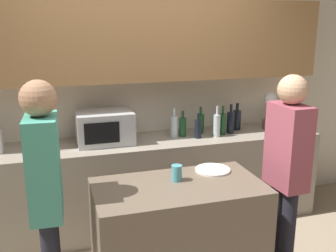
% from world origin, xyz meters
% --- Properties ---
extents(back_wall, '(6.40, 0.40, 2.70)m').
position_xyz_m(back_wall, '(0.00, 1.66, 1.54)').
color(back_wall, beige).
rests_on(back_wall, ground_plane).
extents(back_counter, '(3.60, 0.62, 0.89)m').
position_xyz_m(back_counter, '(0.00, 1.39, 0.45)').
color(back_counter, gray).
rests_on(back_counter, ground_plane).
extents(kitchen_island, '(1.15, 0.63, 0.93)m').
position_xyz_m(kitchen_island, '(-0.02, 0.20, 0.46)').
color(kitchen_island, brown).
rests_on(kitchen_island, ground_plane).
extents(microwave, '(0.52, 0.39, 0.30)m').
position_xyz_m(microwave, '(-0.34, 1.43, 1.04)').
color(microwave, '#B7BABC').
rests_on(microwave, back_counter).
extents(potted_plant, '(0.14, 0.14, 0.40)m').
position_xyz_m(potted_plant, '(1.41, 1.43, 1.09)').
color(potted_plant, brown).
rests_on(potted_plant, back_counter).
extents(bottle_0, '(0.07, 0.07, 0.29)m').
position_xyz_m(bottle_0, '(0.34, 1.42, 1.00)').
color(bottle_0, silver).
rests_on(bottle_0, back_counter).
extents(bottle_1, '(0.07, 0.07, 0.26)m').
position_xyz_m(bottle_1, '(0.43, 1.42, 0.99)').
color(bottle_1, '#194723').
rests_on(bottle_1, back_counter).
extents(bottle_2, '(0.06, 0.06, 0.25)m').
position_xyz_m(bottle_2, '(0.56, 1.32, 0.99)').
color(bottle_2, black).
rests_on(bottle_2, back_counter).
extents(bottle_3, '(0.07, 0.07, 0.27)m').
position_xyz_m(bottle_3, '(0.64, 1.48, 1.00)').
color(bottle_3, '#194723').
rests_on(bottle_3, back_counter).
extents(bottle_4, '(0.07, 0.07, 0.31)m').
position_xyz_m(bottle_4, '(0.75, 1.31, 1.01)').
color(bottle_4, silver).
rests_on(bottle_4, back_counter).
extents(bottle_5, '(0.06, 0.06, 0.30)m').
position_xyz_m(bottle_5, '(0.84, 1.37, 1.00)').
color(bottle_5, '#194723').
rests_on(bottle_5, back_counter).
extents(bottle_6, '(0.08, 0.08, 0.30)m').
position_xyz_m(bottle_6, '(0.94, 1.39, 1.01)').
color(bottle_6, black).
rests_on(bottle_6, back_counter).
extents(bottle_7, '(0.09, 0.09, 0.29)m').
position_xyz_m(bottle_7, '(1.06, 1.49, 1.00)').
color(bottle_7, black).
rests_on(bottle_7, back_counter).
extents(plate_on_island, '(0.26, 0.26, 0.01)m').
position_xyz_m(plate_on_island, '(0.31, 0.37, 0.93)').
color(plate_on_island, white).
rests_on(plate_on_island, kitchen_island).
extents(cup_0, '(0.07, 0.07, 0.11)m').
position_xyz_m(cup_0, '(-0.01, 0.27, 0.98)').
color(cup_0, teal).
rests_on(cup_0, kitchen_island).
extents(person_left, '(0.22, 0.35, 1.67)m').
position_xyz_m(person_left, '(-0.88, 0.24, 1.00)').
color(person_left, black).
rests_on(person_left, ground_plane).
extents(person_center, '(0.22, 0.35, 1.64)m').
position_xyz_m(person_center, '(0.84, 0.23, 0.97)').
color(person_center, black).
rests_on(person_center, ground_plane).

